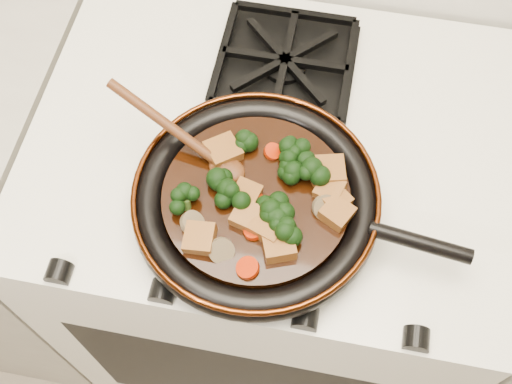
# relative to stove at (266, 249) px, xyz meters

# --- Properties ---
(stove) EXTENTS (0.76, 0.60, 0.90)m
(stove) POSITION_rel_stove_xyz_m (0.00, 0.00, 0.00)
(stove) COLOR white
(stove) RESTS_ON ground
(burner_grate_front) EXTENTS (0.23, 0.23, 0.03)m
(burner_grate_front) POSITION_rel_stove_xyz_m (0.00, -0.14, 0.46)
(burner_grate_front) COLOR black
(burner_grate_front) RESTS_ON stove
(burner_grate_back) EXTENTS (0.23, 0.23, 0.03)m
(burner_grate_back) POSITION_rel_stove_xyz_m (0.00, 0.14, 0.46)
(burner_grate_back) COLOR black
(burner_grate_back) RESTS_ON stove
(skillet) EXTENTS (0.48, 0.35, 0.05)m
(skillet) POSITION_rel_stove_xyz_m (0.01, -0.14, 0.49)
(skillet) COLOR black
(skillet) RESTS_ON burner_grate_front
(braising_sauce) EXTENTS (0.27, 0.27, 0.02)m
(braising_sauce) POSITION_rel_stove_xyz_m (0.00, -0.14, 0.50)
(braising_sauce) COLOR black
(braising_sauce) RESTS_ON skillet
(tofu_cube_0) EXTENTS (0.05, 0.04, 0.02)m
(tofu_cube_0) POSITION_rel_stove_xyz_m (0.10, -0.11, 0.52)
(tofu_cube_0) COLOR brown
(tofu_cube_0) RESTS_ON braising_sauce
(tofu_cube_1) EXTENTS (0.04, 0.05, 0.02)m
(tofu_cube_1) POSITION_rel_stove_xyz_m (-0.00, -0.17, 0.52)
(tofu_cube_1) COLOR brown
(tofu_cube_1) RESTS_ON braising_sauce
(tofu_cube_2) EXTENTS (0.06, 0.06, 0.03)m
(tofu_cube_2) POSITION_rel_stove_xyz_m (-0.06, -0.08, 0.52)
(tofu_cube_2) COLOR brown
(tofu_cube_2) RESTS_ON braising_sauce
(tofu_cube_3) EXTENTS (0.05, 0.05, 0.03)m
(tofu_cube_3) POSITION_rel_stove_xyz_m (0.12, -0.14, 0.52)
(tofu_cube_3) COLOR brown
(tofu_cube_3) RESTS_ON braising_sauce
(tofu_cube_4) EXTENTS (0.05, 0.05, 0.03)m
(tofu_cube_4) POSITION_rel_stove_xyz_m (0.09, -0.08, 0.52)
(tofu_cube_4) COLOR brown
(tofu_cube_4) RESTS_ON braising_sauce
(tofu_cube_5) EXTENTS (0.04, 0.04, 0.03)m
(tofu_cube_5) POSITION_rel_stove_xyz_m (-0.06, -0.22, 0.52)
(tofu_cube_5) COLOR brown
(tofu_cube_5) RESTS_ON braising_sauce
(tofu_cube_6) EXTENTS (0.06, 0.06, 0.03)m
(tofu_cube_6) POSITION_rel_stove_xyz_m (0.03, -0.18, 0.52)
(tofu_cube_6) COLOR brown
(tofu_cube_6) RESTS_ON braising_sauce
(tofu_cube_7) EXTENTS (0.05, 0.05, 0.03)m
(tofu_cube_7) POSITION_rel_stove_xyz_m (0.10, -0.08, 0.52)
(tofu_cube_7) COLOR brown
(tofu_cube_7) RESTS_ON braising_sauce
(tofu_cube_8) EXTENTS (0.06, 0.06, 0.03)m
(tofu_cube_8) POSITION_rel_stove_xyz_m (0.05, -0.21, 0.52)
(tofu_cube_8) COLOR brown
(tofu_cube_8) RESTS_ON braising_sauce
(tofu_cube_9) EXTENTS (0.05, 0.05, 0.03)m
(tofu_cube_9) POSITION_rel_stove_xyz_m (0.11, -0.13, 0.52)
(tofu_cube_9) COLOR brown
(tofu_cube_9) RESTS_ON braising_sauce
(tofu_cube_10) EXTENTS (0.04, 0.04, 0.03)m
(tofu_cube_10) POSITION_rel_stove_xyz_m (-0.01, -0.14, 0.52)
(tofu_cube_10) COLOR brown
(tofu_cube_10) RESTS_ON braising_sauce
(broccoli_floret_0) EXTENTS (0.07, 0.07, 0.05)m
(broccoli_floret_0) POSITION_rel_stove_xyz_m (0.07, -0.08, 0.52)
(broccoli_floret_0) COLOR black
(broccoli_floret_0) RESTS_ON braising_sauce
(broccoli_floret_1) EXTENTS (0.09, 0.08, 0.07)m
(broccoli_floret_1) POSITION_rel_stove_xyz_m (0.05, -0.07, 0.52)
(broccoli_floret_1) COLOR black
(broccoli_floret_1) RESTS_ON braising_sauce
(broccoli_floret_2) EXTENTS (0.07, 0.07, 0.05)m
(broccoli_floret_2) POSITION_rel_stove_xyz_m (0.05, -0.09, 0.52)
(broccoli_floret_2) COLOR black
(broccoli_floret_2) RESTS_ON braising_sauce
(broccoli_floret_3) EXTENTS (0.07, 0.07, 0.06)m
(broccoli_floret_3) POSITION_rel_stove_xyz_m (-0.03, -0.06, 0.52)
(broccoli_floret_3) COLOR black
(broccoli_floret_3) RESTS_ON braising_sauce
(broccoli_floret_4) EXTENTS (0.08, 0.08, 0.07)m
(broccoli_floret_4) POSITION_rel_stove_xyz_m (-0.04, -0.13, 0.52)
(broccoli_floret_4) COLOR black
(broccoli_floret_4) RESTS_ON braising_sauce
(broccoli_floret_5) EXTENTS (0.06, 0.06, 0.06)m
(broccoli_floret_5) POSITION_rel_stove_xyz_m (-0.02, -0.14, 0.52)
(broccoli_floret_5) COLOR black
(broccoli_floret_5) RESTS_ON braising_sauce
(broccoli_floret_6) EXTENTS (0.08, 0.09, 0.08)m
(broccoli_floret_6) POSITION_rel_stove_xyz_m (-0.09, -0.17, 0.52)
(broccoli_floret_6) COLOR black
(broccoli_floret_6) RESTS_ON braising_sauce
(broccoli_floret_7) EXTENTS (0.09, 0.09, 0.07)m
(broccoli_floret_7) POSITION_rel_stove_xyz_m (0.05, -0.18, 0.52)
(broccoli_floret_7) COLOR black
(broccoli_floret_7) RESTS_ON braising_sauce
(broccoli_floret_8) EXTENTS (0.10, 0.09, 0.08)m
(broccoli_floret_8) POSITION_rel_stove_xyz_m (0.04, -0.17, 0.52)
(broccoli_floret_8) COLOR black
(broccoli_floret_8) RESTS_ON braising_sauce
(broccoli_floret_9) EXTENTS (0.07, 0.07, 0.05)m
(broccoli_floret_9) POSITION_rel_stove_xyz_m (0.03, -0.16, 0.52)
(broccoli_floret_9) COLOR black
(broccoli_floret_9) RESTS_ON braising_sauce
(carrot_coin_0) EXTENTS (0.03, 0.03, 0.02)m
(carrot_coin_0) POSITION_rel_stove_xyz_m (0.01, -0.24, 0.51)
(carrot_coin_0) COLOR #B02204
(carrot_coin_0) RESTS_ON braising_sauce
(carrot_coin_1) EXTENTS (0.03, 0.03, 0.01)m
(carrot_coin_1) POSITION_rel_stove_xyz_m (0.01, -0.19, 0.51)
(carrot_coin_1) COLOR #B02204
(carrot_coin_1) RESTS_ON braising_sauce
(carrot_coin_2) EXTENTS (0.03, 0.03, 0.01)m
(carrot_coin_2) POSITION_rel_stove_xyz_m (-0.00, -0.15, 0.51)
(carrot_coin_2) COLOR #B02204
(carrot_coin_2) RESTS_ON braising_sauce
(carrot_coin_3) EXTENTS (0.03, 0.03, 0.02)m
(carrot_coin_3) POSITION_rel_stove_xyz_m (0.01, -0.06, 0.51)
(carrot_coin_3) COLOR #B02204
(carrot_coin_3) RESTS_ON braising_sauce
(carrot_coin_4) EXTENTS (0.03, 0.03, 0.03)m
(carrot_coin_4) POSITION_rel_stove_xyz_m (0.00, -0.14, 0.51)
(carrot_coin_4) COLOR #B02204
(carrot_coin_4) RESTS_ON braising_sauce
(mushroom_slice_0) EXTENTS (0.05, 0.05, 0.03)m
(mushroom_slice_0) POSITION_rel_stove_xyz_m (-0.02, -0.23, 0.52)
(mushroom_slice_0) COLOR brown
(mushroom_slice_0) RESTS_ON braising_sauce
(mushroom_slice_1) EXTENTS (0.04, 0.04, 0.03)m
(mushroom_slice_1) POSITION_rel_stove_xyz_m (-0.07, -0.20, 0.52)
(mushroom_slice_1) COLOR brown
(mushroom_slice_1) RESTS_ON braising_sauce
(mushroom_slice_2) EXTENTS (0.05, 0.05, 0.03)m
(mushroom_slice_2) POSITION_rel_stove_xyz_m (0.10, -0.14, 0.52)
(mushroom_slice_2) COLOR brown
(mushroom_slice_2) RESTS_ON braising_sauce
(wooden_spoon) EXTENTS (0.13, 0.07, 0.20)m
(wooden_spoon) POSITION_rel_stove_xyz_m (-0.09, -0.09, 0.53)
(wooden_spoon) COLOR #4F2711
(wooden_spoon) RESTS_ON braising_sauce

